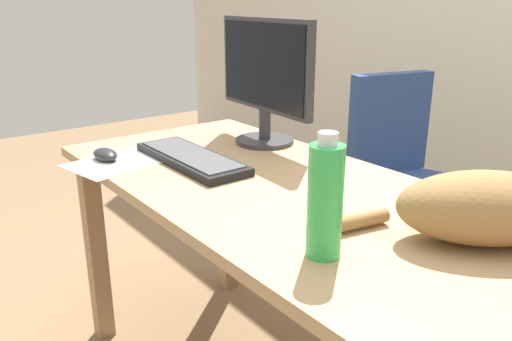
% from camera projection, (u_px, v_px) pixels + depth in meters
% --- Properties ---
extents(desk, '(1.55, 0.68, 0.73)m').
position_uv_depth(desk, '(289.00, 226.00, 1.37)').
color(desk, tan).
rests_on(desk, ground_plane).
extents(office_chair, '(0.49, 0.48, 0.93)m').
position_uv_depth(office_chair, '(404.00, 211.00, 2.04)').
color(office_chair, black).
rests_on(office_chair, ground_plane).
extents(monitor, '(0.48, 0.20, 0.41)m').
position_uv_depth(monitor, '(265.00, 77.00, 1.70)').
color(monitor, '#333338').
rests_on(monitor, desk).
extents(keyboard, '(0.44, 0.15, 0.03)m').
position_uv_depth(keyboard, '(191.00, 158.00, 1.56)').
color(keyboard, black).
rests_on(keyboard, desk).
extents(cat, '(0.42, 0.48, 0.20)m').
position_uv_depth(cat, '(499.00, 205.00, 1.03)').
color(cat, olive).
rests_on(cat, desk).
extents(computer_mouse, '(0.11, 0.06, 0.04)m').
position_uv_depth(computer_mouse, '(105.00, 155.00, 1.58)').
color(computer_mouse, '#232328').
rests_on(computer_mouse, desk).
extents(paper_sheet, '(0.26, 0.33, 0.00)m').
position_uv_depth(paper_sheet, '(121.00, 162.00, 1.56)').
color(paper_sheet, white).
rests_on(paper_sheet, desk).
extents(water_bottle, '(0.07, 0.07, 0.25)m').
position_uv_depth(water_bottle, '(325.00, 200.00, 0.96)').
color(water_bottle, green).
rests_on(water_bottle, desk).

